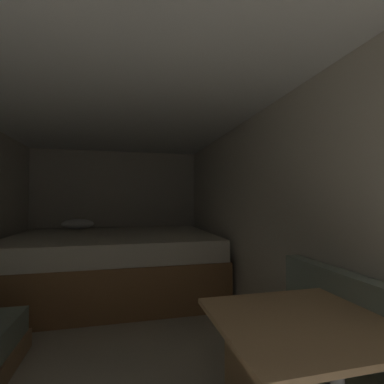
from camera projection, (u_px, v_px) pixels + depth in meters
name	position (u px, v px, depth m)	size (l,w,h in m)	color
ground_plane	(108.00, 350.00, 2.26)	(6.89, 6.89, 0.00)	#B2A893
wall_back	(117.00, 212.00, 4.69)	(2.76, 0.05, 2.03)	beige
wall_right	(260.00, 221.00, 2.61)	(0.05, 4.89, 2.03)	beige
ceiling_slab	(110.00, 99.00, 2.32)	(2.76, 4.89, 0.05)	white
bed	(114.00, 263.00, 3.67)	(2.54, 1.92, 0.93)	olive
dinette_table	(307.00, 339.00, 1.19)	(0.78, 0.69, 0.71)	tan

